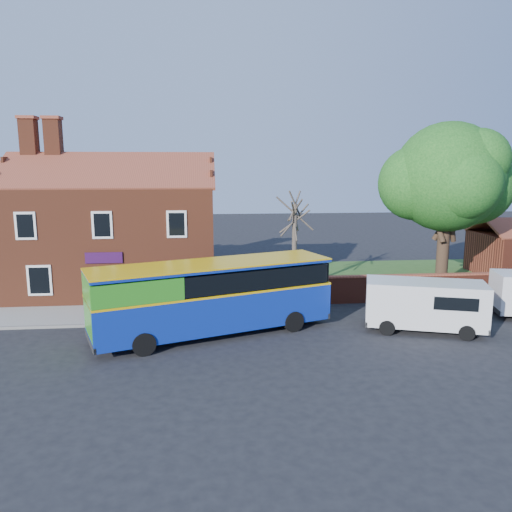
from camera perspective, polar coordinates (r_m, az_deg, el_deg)
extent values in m
plane|color=black|center=(21.54, -1.78, -10.89)|extent=(120.00, 120.00, 0.00)
cube|color=gray|center=(27.53, -17.39, -6.46)|extent=(18.00, 3.50, 0.12)
cube|color=slate|center=(25.90, -18.17, -7.55)|extent=(18.00, 0.15, 0.14)
cube|color=#426B28|center=(36.81, 17.48, -2.31)|extent=(26.00, 12.00, 0.04)
cube|color=brown|center=(32.37, -15.64, 1.91)|extent=(12.00, 8.00, 6.50)
cube|color=brown|center=(30.08, -16.70, 9.37)|extent=(12.30, 4.08, 2.16)
cube|color=brown|center=(34.02, -15.40, 9.50)|extent=(12.30, 4.08, 2.16)
cube|color=brown|center=(33.28, -24.52, 12.22)|extent=(0.90, 0.90, 2.20)
cube|color=brown|center=(32.86, -22.16, 12.42)|extent=(0.90, 0.90, 2.20)
cube|color=black|center=(28.28, -17.18, 3.40)|extent=(1.10, 0.06, 1.50)
cube|color=#4C0F19|center=(28.87, -16.82, -3.51)|extent=(0.95, 0.04, 2.10)
cube|color=silver|center=(28.88, -16.81, -3.40)|extent=(1.20, 0.06, 2.30)
cube|color=#2E0C38|center=(28.51, -17.00, -0.20)|extent=(2.00, 0.06, 0.60)
cube|color=maroon|center=(31.37, 21.78, -3.38)|extent=(22.00, 0.30, 1.50)
cube|color=brown|center=(31.19, 21.88, -1.95)|extent=(22.00, 0.38, 0.10)
cube|color=#0D2A99|center=(23.37, -4.93, -5.90)|extent=(11.41, 6.40, 1.77)
cube|color=#DBA70B|center=(23.14, -4.96, -3.80)|extent=(11.43, 6.42, 0.10)
cube|color=black|center=(23.02, -4.99, -2.52)|extent=(10.99, 6.26, 0.88)
cube|color=#2D8F1F|center=(22.05, -13.97, -3.37)|extent=(4.52, 3.94, 0.94)
cube|color=#0D2A99|center=(22.89, -5.01, -1.06)|extent=(11.41, 6.40, 0.14)
cube|color=#DBA70B|center=(22.87, -5.01, -0.87)|extent=(11.46, 6.45, 0.06)
cylinder|color=black|center=(21.47, -12.71, -9.80)|extent=(1.04, 0.60, 1.00)
cylinder|color=black|center=(23.90, -14.11, -7.76)|extent=(1.04, 0.60, 1.00)
cylinder|color=black|center=(23.91, 4.31, -7.46)|extent=(1.04, 0.60, 1.00)
cylinder|color=black|center=(26.11, 1.45, -5.88)|extent=(1.04, 0.60, 1.00)
cube|color=silver|center=(25.03, 18.74, -5.12)|extent=(5.84, 3.72, 2.07)
cube|color=black|center=(25.36, 24.29, -4.54)|extent=(0.64, 1.79, 0.82)
cube|color=black|center=(25.74, 24.59, -7.24)|extent=(0.75, 2.10, 0.26)
cylinder|color=black|center=(24.18, 14.73, -7.93)|extent=(0.75, 0.43, 0.72)
cylinder|color=black|center=(26.14, 14.54, -6.53)|extent=(0.75, 0.43, 0.72)
cylinder|color=black|center=(24.61, 22.93, -8.10)|extent=(0.75, 0.43, 0.72)
cylinder|color=black|center=(26.54, 22.12, -6.72)|extent=(0.75, 0.43, 0.72)
cylinder|color=black|center=(30.26, 26.62, -5.02)|extent=(0.73, 0.37, 0.70)
cylinder|color=black|center=(33.97, 20.54, 0.16)|extent=(0.75, 0.75, 4.33)
sphere|color=#367D27|center=(33.50, 21.08, 8.42)|extent=(6.77, 6.77, 6.77)
sphere|color=#367D27|center=(34.77, 23.68, 7.35)|extent=(4.89, 4.89, 4.89)
sphere|color=#367D27|center=(33.28, 17.82, 7.95)|extent=(4.70, 4.70, 4.70)
cylinder|color=#4C4238|center=(31.17, 4.41, 0.95)|extent=(0.31, 0.31, 5.43)
cylinder|color=#4C4238|center=(30.91, 4.46, 4.50)|extent=(0.32, 2.65, 2.13)
cylinder|color=#4C4238|center=(30.94, 4.46, 4.14)|extent=(1.38, 1.96, 1.95)
cylinder|color=#4C4238|center=(30.90, 4.47, 4.86)|extent=(2.22, 1.02, 2.16)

